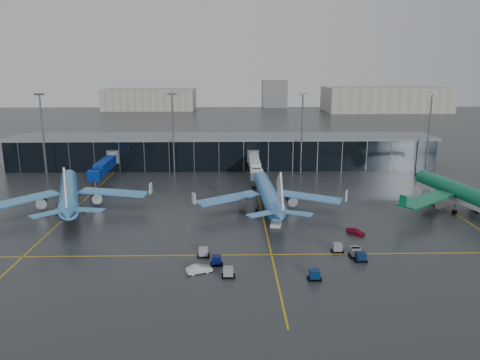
{
  "coord_description": "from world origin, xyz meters",
  "views": [
    {
      "loc": [
        2.46,
        -94.49,
        33.51
      ],
      "look_at": [
        5.0,
        18.0,
        6.0
      ],
      "focal_mm": 35.0,
      "sensor_mm": 36.0,
      "label": 1
    }
  ],
  "objects_px": {
    "baggage_carts": "(297,259)",
    "service_van_red": "(356,231)",
    "airliner_arkefly": "(68,182)",
    "airliner_aer_lingus": "(463,183)",
    "service_van_white": "(199,269)",
    "airliner_klm_near": "(268,184)",
    "mobile_airstair": "(276,222)"
  },
  "relations": [
    {
      "from": "airliner_klm_near",
      "to": "mobile_airstair",
      "type": "distance_m",
      "value": 12.73
    },
    {
      "from": "airliner_klm_near",
      "to": "service_van_red",
      "type": "xyz_separation_m",
      "value": [
        16.58,
        -17.07,
        -5.69
      ]
    },
    {
      "from": "service_van_red",
      "to": "service_van_white",
      "type": "distance_m",
      "value": 35.46
    },
    {
      "from": "airliner_klm_near",
      "to": "baggage_carts",
      "type": "xyz_separation_m",
      "value": [
        2.7,
        -30.88,
        -5.6
      ]
    },
    {
      "from": "airliner_aer_lingus",
      "to": "baggage_carts",
      "type": "xyz_separation_m",
      "value": [
        -42.98,
        -29.38,
        -6.04
      ]
    },
    {
      "from": "airliner_arkefly",
      "to": "airliner_klm_near",
      "type": "bearing_deg",
      "value": -19.69
    },
    {
      "from": "airliner_klm_near",
      "to": "mobile_airstair",
      "type": "xyz_separation_m",
      "value": [
        0.84,
        -11.41,
        -5.59
      ]
    },
    {
      "from": "baggage_carts",
      "to": "service_van_white",
      "type": "distance_m",
      "value": 17.34
    },
    {
      "from": "airliner_klm_near",
      "to": "service_van_white",
      "type": "bearing_deg",
      "value": -114.8
    },
    {
      "from": "airliner_klm_near",
      "to": "service_van_red",
      "type": "bearing_deg",
      "value": -48.32
    },
    {
      "from": "airliner_klm_near",
      "to": "mobile_airstair",
      "type": "relative_size",
      "value": 11.65
    },
    {
      "from": "airliner_arkefly",
      "to": "airliner_aer_lingus",
      "type": "bearing_deg",
      "value": -19.77
    },
    {
      "from": "airliner_arkefly",
      "to": "airliner_klm_near",
      "type": "height_order",
      "value": "airliner_arkefly"
    },
    {
      "from": "airliner_klm_near",
      "to": "baggage_carts",
      "type": "distance_m",
      "value": 31.5
    },
    {
      "from": "airliner_klm_near",
      "to": "service_van_red",
      "type": "distance_m",
      "value": 24.47
    },
    {
      "from": "airliner_arkefly",
      "to": "service_van_red",
      "type": "bearing_deg",
      "value": -34.11
    },
    {
      "from": "baggage_carts",
      "to": "service_van_red",
      "type": "relative_size",
      "value": 7.61
    },
    {
      "from": "baggage_carts",
      "to": "airliner_arkefly",
      "type": "bearing_deg",
      "value": 147.16
    },
    {
      "from": "airliner_arkefly",
      "to": "service_van_white",
      "type": "bearing_deg",
      "value": -65.41
    },
    {
      "from": "baggage_carts",
      "to": "airliner_klm_near",
      "type": "bearing_deg",
      "value": 95.0
    },
    {
      "from": "airliner_klm_near",
      "to": "service_van_white",
      "type": "height_order",
      "value": "airliner_klm_near"
    },
    {
      "from": "airliner_arkefly",
      "to": "airliner_aer_lingus",
      "type": "distance_m",
      "value": 93.06
    },
    {
      "from": "baggage_carts",
      "to": "mobile_airstair",
      "type": "bearing_deg",
      "value": 95.47
    },
    {
      "from": "baggage_carts",
      "to": "service_van_red",
      "type": "bearing_deg",
      "value": 44.85
    },
    {
      "from": "mobile_airstair",
      "to": "service_van_white",
      "type": "height_order",
      "value": "mobile_airstair"
    },
    {
      "from": "mobile_airstair",
      "to": "baggage_carts",
      "type": "bearing_deg",
      "value": -73.81
    },
    {
      "from": "airliner_aer_lingus",
      "to": "service_van_red",
      "type": "distance_m",
      "value": 33.57
    },
    {
      "from": "baggage_carts",
      "to": "service_van_white",
      "type": "relative_size",
      "value": 6.97
    },
    {
      "from": "service_van_white",
      "to": "airliner_aer_lingus",
      "type": "bearing_deg",
      "value": -82.12
    },
    {
      "from": "baggage_carts",
      "to": "service_van_red",
      "type": "xyz_separation_m",
      "value": [
        13.88,
        13.81,
        -0.09
      ]
    },
    {
      "from": "airliner_aer_lingus",
      "to": "airliner_klm_near",
      "type": "bearing_deg",
      "value": 167.97
    },
    {
      "from": "airliner_arkefly",
      "to": "mobile_airstair",
      "type": "relative_size",
      "value": 12.43
    }
  ]
}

